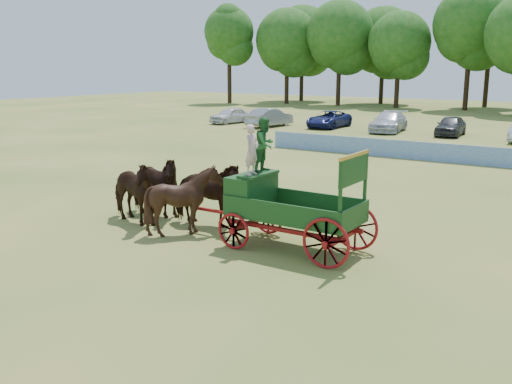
% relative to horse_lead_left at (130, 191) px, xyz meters
% --- Properties ---
extents(ground, '(160.00, 160.00, 0.00)m').
position_rel_horse_lead_left_xyz_m(ground, '(8.19, 0.74, -1.11)').
color(ground, '#A38D49').
rests_on(ground, ground).
extents(horse_lead_left, '(2.79, 1.65, 2.21)m').
position_rel_horse_lead_left_xyz_m(horse_lead_left, '(0.00, 0.00, 0.00)').
color(horse_lead_left, '#33190E').
rests_on(horse_lead_left, ground).
extents(horse_lead_right, '(2.64, 1.24, 2.21)m').
position_rel_horse_lead_left_xyz_m(horse_lead_right, '(0.00, 1.10, 0.00)').
color(horse_lead_right, '#33190E').
rests_on(horse_lead_right, ground).
extents(horse_wheel_left, '(2.21, 2.02, 2.22)m').
position_rel_horse_lead_left_xyz_m(horse_wheel_left, '(2.40, 0.00, 0.00)').
color(horse_wheel_left, '#33190E').
rests_on(horse_wheel_left, ground).
extents(horse_wheel_right, '(2.83, 1.79, 2.21)m').
position_rel_horse_lead_left_xyz_m(horse_wheel_right, '(2.40, 1.10, 0.00)').
color(horse_wheel_right, '#33190E').
rests_on(horse_wheel_right, ground).
extents(farm_dray, '(6.00, 2.00, 3.78)m').
position_rel_horse_lead_left_xyz_m(farm_dray, '(5.35, 0.59, 0.55)').
color(farm_dray, '#A81410').
rests_on(farm_dray, ground).
extents(sponsor_banner, '(26.00, 0.08, 1.05)m').
position_rel_horse_lead_left_xyz_m(sponsor_banner, '(7.19, 18.74, -0.58)').
color(sponsor_banner, '#1B4994').
rests_on(sponsor_banner, ground).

